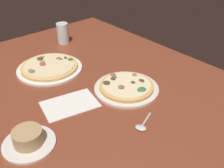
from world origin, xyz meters
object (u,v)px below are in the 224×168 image
at_px(water_glass, 63,34).
at_px(paper_menu, 70,104).
at_px(spoon, 142,126).
at_px(pizza_main, 126,87).
at_px(pizza_side, 50,67).
at_px(ramekin_on_saucer, 28,139).

relative_size(water_glass, paper_menu, 0.55).
bearing_deg(spoon, pizza_main, -30.16).
xyz_separation_m(pizza_side, ramekin_on_saucer, (-0.38, 0.29, 0.01)).
relative_size(pizza_main, ramekin_on_saucer, 1.60).
bearing_deg(pizza_main, pizza_side, 23.54).
distance_m(pizza_main, paper_menu, 0.24).
height_order(ramekin_on_saucer, paper_menu, ramekin_on_saucer).
height_order(paper_menu, spoon, spoon).
distance_m(water_glass, spoon, 0.80).
distance_m(paper_menu, spoon, 0.29).
relative_size(pizza_main, paper_menu, 1.30).
relative_size(ramekin_on_saucer, water_glass, 1.48).
relative_size(paper_menu, spoon, 1.95).
height_order(pizza_main, ramekin_on_saucer, ramekin_on_saucer).
height_order(pizza_side, water_glass, water_glass).
bearing_deg(ramekin_on_saucer, water_glass, -39.95).
xyz_separation_m(pizza_side, water_glass, (0.22, -0.22, 0.04)).
height_order(pizza_side, spoon, pizza_side).
relative_size(pizza_main, water_glass, 2.37).
relative_size(pizza_side, paper_menu, 1.47).
relative_size(pizza_main, pizza_side, 0.89).
xyz_separation_m(water_glass, paper_menu, (-0.51, 0.30, -0.05)).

